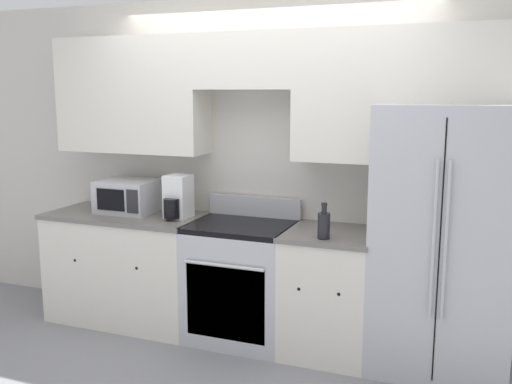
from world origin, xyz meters
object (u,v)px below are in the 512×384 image
at_px(microwave, 128,196).
at_px(bottle, 324,225).
at_px(oven_range, 241,281).
at_px(refrigerator, 443,239).

height_order(microwave, bottle, microwave).
xyz_separation_m(oven_range, bottle, (0.69, -0.21, 0.54)).
distance_m(oven_range, bottle, 0.90).
height_order(oven_range, refrigerator, refrigerator).
bearing_deg(oven_range, refrigerator, 3.12).
bearing_deg(bottle, microwave, 171.05).
bearing_deg(bottle, refrigerator, 20.73).
bearing_deg(bottle, oven_range, 163.34).
bearing_deg(microwave, bottle, -8.95).
height_order(refrigerator, bottle, refrigerator).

